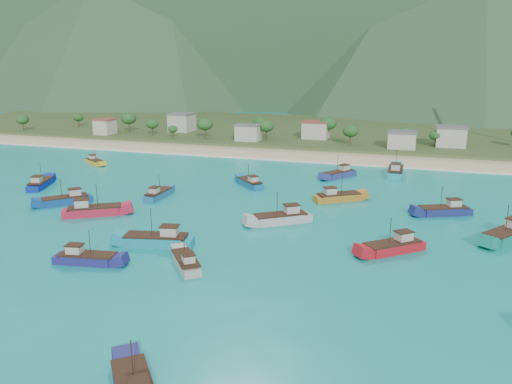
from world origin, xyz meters
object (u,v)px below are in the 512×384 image
(boat_8, at_px, (338,198))
(boat_23, at_px, (66,200))
(boat_11, at_px, (250,183))
(boat_14, at_px, (94,211))
(boat_10, at_px, (395,172))
(boat_1, at_px, (186,263))
(boat_13, at_px, (393,247))
(boat_18, at_px, (41,184))
(boat_26, at_px, (339,174))
(boat_9, at_px, (507,235))
(boat_12, at_px, (95,162))
(boat_6, at_px, (87,259))
(boat_16, at_px, (158,195))
(boat_15, at_px, (281,219))
(boat_24, at_px, (444,211))
(boat_25, at_px, (158,241))

(boat_8, xyz_separation_m, boat_23, (-56.25, -20.70, -0.01))
(boat_11, height_order, boat_14, boat_14)
(boat_14, bearing_deg, boat_10, 103.16)
(boat_1, height_order, boat_13, boat_13)
(boat_18, bearing_deg, boat_8, -12.44)
(boat_1, relative_size, boat_10, 0.71)
(boat_11, relative_size, boat_26, 0.87)
(boat_9, distance_m, boat_14, 77.99)
(boat_14, bearing_deg, boat_12, -177.09)
(boat_6, xyz_separation_m, boat_16, (-8.44, 38.02, -0.02))
(boat_14, bearing_deg, boat_9, 64.99)
(boat_12, relative_size, boat_14, 0.76)
(boat_9, xyz_separation_m, boat_23, (-88.31, -4.32, -0.12))
(boat_12, xyz_separation_m, boat_23, (21.05, -39.98, 0.19))
(boat_1, xyz_separation_m, boat_12, (-61.26, 63.56, -0.03))
(boat_13, height_order, boat_15, boat_15)
(boat_1, height_order, boat_14, boat_14)
(boat_10, distance_m, boat_18, 92.64)
(boat_6, xyz_separation_m, boat_12, (-46.10, 67.06, -0.10))
(boat_8, relative_size, boat_14, 0.91)
(boat_15, relative_size, boat_24, 1.02)
(boat_15, distance_m, boat_24, 33.80)
(boat_24, bearing_deg, boat_25, 100.48)
(boat_12, bearing_deg, boat_13, 93.83)
(boat_9, relative_size, boat_14, 0.99)
(boat_26, bearing_deg, boat_1, 111.99)
(boat_6, distance_m, boat_16, 38.95)
(boat_24, bearing_deg, boat_1, 111.15)
(boat_10, relative_size, boat_23, 1.27)
(boat_1, xyz_separation_m, boat_18, (-56.20, 34.31, 0.18))
(boat_11, xyz_separation_m, boat_16, (-16.51, -16.73, -0.05))
(boat_6, xyz_separation_m, boat_24, (53.36, 44.01, 0.10))
(boat_18, relative_size, boat_23, 1.15)
(boat_12, height_order, boat_23, boat_23)
(boat_12, bearing_deg, boat_16, 83.87)
(boat_11, bearing_deg, boat_1, -126.27)
(boat_6, height_order, boat_24, boat_24)
(boat_16, bearing_deg, boat_11, 44.51)
(boat_15, xyz_separation_m, boat_24, (30.05, 15.46, -0.08))
(boat_1, bearing_deg, boat_6, 154.62)
(boat_11, height_order, boat_12, boat_11)
(boat_1, bearing_deg, boat_9, -8.28)
(boat_13, distance_m, boat_25, 39.09)
(boat_13, distance_m, boat_18, 87.65)
(boat_10, bearing_deg, boat_24, -72.56)
(boat_10, bearing_deg, boat_16, -141.80)
(boat_11, relative_size, boat_25, 0.76)
(boat_8, xyz_separation_m, boat_11, (-23.13, 6.96, -0.07))
(boat_9, bearing_deg, boat_10, -30.13)
(boat_23, bearing_deg, boat_12, -18.48)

